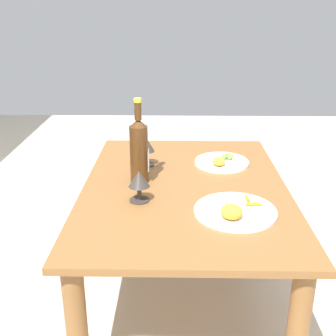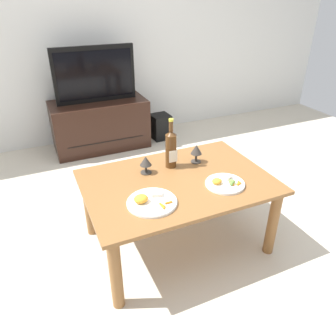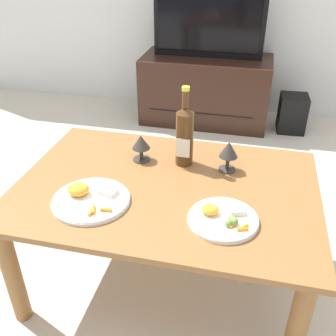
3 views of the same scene
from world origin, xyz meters
name	(u,v)px [view 3 (image 3 of 3)]	position (x,y,z in m)	size (l,w,h in m)	color
ground_plane	(166,276)	(0.00, 0.00, 0.00)	(6.40, 6.40, 0.00)	beige
dining_table	(166,202)	(0.00, 0.00, 0.43)	(1.21, 0.83, 0.52)	brown
tv_stand	(205,90)	(-0.10, 1.82, 0.27)	(1.04, 0.50, 0.54)	black
tv_screen	(209,19)	(-0.10, 1.82, 0.83)	(0.86, 0.05, 0.58)	black
floor_speaker	(292,113)	(0.62, 1.77, 0.15)	(0.21, 0.21, 0.30)	black
wine_bottle	(185,134)	(0.04, 0.19, 0.66)	(0.08, 0.08, 0.35)	#4C2D14
goblet_left	(141,144)	(-0.15, 0.17, 0.60)	(0.08, 0.08, 0.12)	#38332D
goblet_right	(229,151)	(0.23, 0.17, 0.61)	(0.08, 0.08, 0.14)	#38332D
dinner_plate_left	(90,198)	(-0.25, -0.17, 0.53)	(0.30, 0.30, 0.06)	white
dinner_plate_right	(223,218)	(0.25, -0.17, 0.53)	(0.25, 0.25, 0.05)	white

